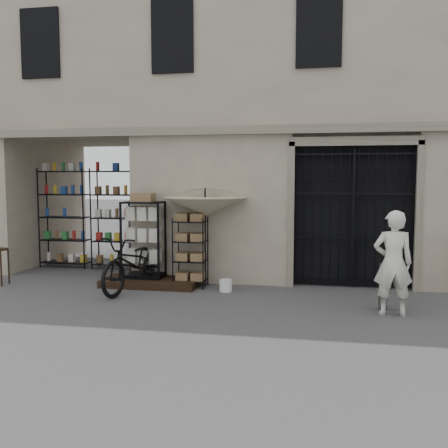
% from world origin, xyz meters
% --- Properties ---
extents(ground, '(80.00, 80.00, 0.00)m').
position_xyz_m(ground, '(0.00, 0.00, 0.00)').
color(ground, '#252528').
rests_on(ground, ground).
extents(main_building, '(14.00, 4.00, 9.00)m').
position_xyz_m(main_building, '(0.00, 4.00, 4.50)').
color(main_building, tan).
rests_on(main_building, ground).
extents(shop_recess, '(3.00, 1.70, 3.00)m').
position_xyz_m(shop_recess, '(-4.50, 2.80, 1.50)').
color(shop_recess, black).
rests_on(shop_recess, ground).
extents(shop_shelving, '(2.70, 0.50, 2.50)m').
position_xyz_m(shop_shelving, '(-4.55, 3.30, 1.25)').
color(shop_shelving, black).
rests_on(shop_shelving, ground).
extents(iron_gate, '(2.50, 0.21, 3.00)m').
position_xyz_m(iron_gate, '(1.75, 2.28, 1.50)').
color(iron_gate, black).
rests_on(iron_gate, ground).
extents(step_platform, '(2.00, 0.90, 0.15)m').
position_xyz_m(step_platform, '(-2.40, 1.55, 0.07)').
color(step_platform, black).
rests_on(step_platform, ground).
extents(display_cabinet, '(0.92, 0.70, 1.76)m').
position_xyz_m(display_cabinet, '(-2.58, 1.64, 0.88)').
color(display_cabinet, black).
rests_on(display_cabinet, step_platform).
extents(wire_rack, '(0.65, 0.48, 1.46)m').
position_xyz_m(wire_rack, '(-1.55, 1.61, 0.71)').
color(wire_rack, black).
rests_on(wire_rack, ground).
extents(market_umbrella, '(1.65, 1.68, 2.47)m').
position_xyz_m(market_umbrella, '(-1.26, 1.73, 1.78)').
color(market_umbrella, black).
rests_on(market_umbrella, ground).
extents(white_bucket, '(0.29, 0.29, 0.24)m').
position_xyz_m(white_bucket, '(-0.75, 1.32, 0.12)').
color(white_bucket, silver).
rests_on(white_bucket, ground).
extents(bicycle, '(0.97, 1.26, 2.15)m').
position_xyz_m(bicycle, '(-2.57, 1.08, 0.00)').
color(bicycle, black).
rests_on(bicycle, ground).
extents(steel_bollard, '(0.19, 0.19, 0.81)m').
position_xyz_m(steel_bollard, '(2.16, 0.46, 0.41)').
color(steel_bollard, '#4E4E4E').
rests_on(steel_bollard, ground).
extents(shopkeeper, '(0.73, 1.78, 0.42)m').
position_xyz_m(shopkeeper, '(2.27, 0.15, 0.00)').
color(shopkeeper, beige).
rests_on(shopkeeper, ground).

